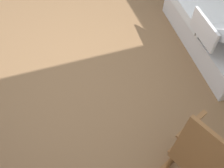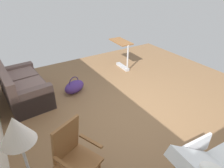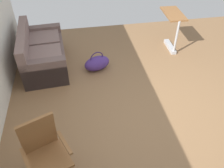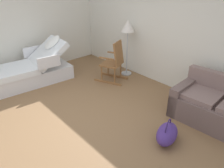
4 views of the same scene
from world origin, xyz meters
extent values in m
plane|color=olive|center=(0.00, 0.00, 0.00)|extent=(7.07, 7.07, 0.00)
cube|color=#68534F|center=(1.86, 1.80, 0.23)|extent=(1.65, 0.95, 0.45)
cube|color=#7F6660|center=(1.50, 1.73, 0.49)|extent=(0.71, 0.69, 0.10)
cube|color=#7F6660|center=(2.23, 1.78, 0.49)|extent=(0.71, 0.69, 0.10)
cube|color=#7F6660|center=(1.84, 2.14, 0.65)|extent=(1.61, 0.27, 0.40)
cube|color=#68534F|center=(1.15, 1.75, 0.30)|extent=(0.24, 0.86, 0.60)
cube|color=#68534F|center=(2.57, 1.84, 0.30)|extent=(0.24, 0.86, 0.60)
cylinder|color=brown|center=(-0.61, 1.49, 0.25)|extent=(0.04, 0.04, 0.40)
cylinder|color=brown|center=(-0.76, 1.85, 0.25)|extent=(0.04, 0.04, 0.40)
cube|color=brown|center=(-0.85, 1.60, 0.45)|extent=(0.61, 0.62, 0.04)
cube|color=brown|center=(-0.67, 1.68, 0.75)|extent=(0.28, 0.44, 0.60)
cube|color=brown|center=(-0.78, 1.38, 0.67)|extent=(0.37, 0.19, 0.03)
cube|color=brown|center=(-0.96, 1.80, 0.67)|extent=(0.37, 0.19, 0.03)
cube|color=#B2B5BA|center=(2.08, -1.15, 0.04)|extent=(0.60, 0.15, 0.08)
cylinder|color=black|center=(1.82, -1.14, 0.03)|extent=(0.07, 0.07, 0.06)
cylinder|color=black|center=(2.34, -1.16, 0.03)|extent=(0.07, 0.07, 0.06)
cylinder|color=#B2B5BA|center=(1.82, -1.14, 0.45)|extent=(0.05, 0.05, 0.74)
cube|color=brown|center=(2.22, -1.16, 0.82)|extent=(0.82, 0.43, 0.04)
ellipsoid|color=#472D7A|center=(1.53, 0.71, 0.15)|extent=(0.49, 0.63, 0.30)
torus|color=#312055|center=(1.53, 0.71, 0.28)|extent=(0.12, 0.29, 0.30)
camera|label=1|loc=(0.20, 2.13, 2.59)|focal=39.42mm
camera|label=2|loc=(-2.52, 2.13, 2.62)|focal=31.06mm
camera|label=3|loc=(-2.53, 1.11, 3.00)|focal=37.26mm
camera|label=4|loc=(3.03, -1.85, 2.50)|focal=35.00mm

